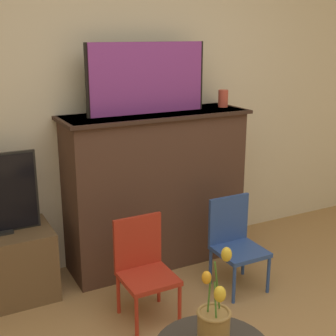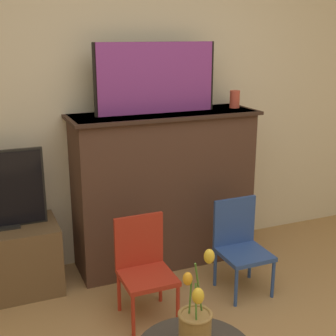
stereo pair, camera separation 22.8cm
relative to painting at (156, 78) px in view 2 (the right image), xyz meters
The scene contains 8 objects.
wall_back 0.29m from the painting, 118.16° to the left, with size 8.00×0.06×2.70m.
fireplace_mantel 0.84m from the painting, ahead, with size 1.42×0.47×1.19m.
painting is the anchor object (origin of this frame).
mantel_candle 0.68m from the painting, ahead, with size 0.08×0.08×0.13m.
tv_stand 1.66m from the painting, behind, with size 0.72×0.44×0.48m.
chair_red 1.32m from the painting, 118.06° to the right, with size 0.32×0.32×0.65m.
chair_blue 1.31m from the painting, 57.46° to the right, with size 0.32×0.32×0.65m.
vase_tulips 1.91m from the painting, 105.86° to the right, with size 0.18×0.18×0.45m.
Camera 2 is at (-1.11, -1.28, 1.76)m, focal length 50.00 mm.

